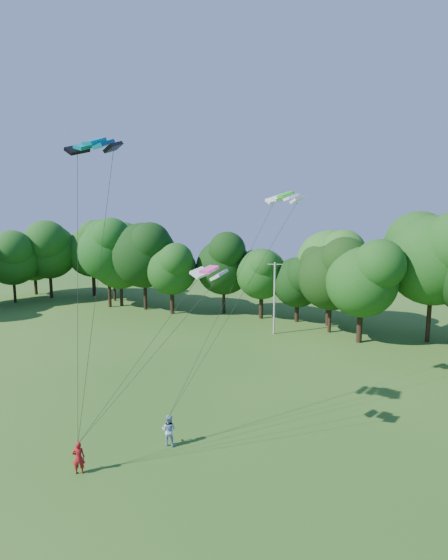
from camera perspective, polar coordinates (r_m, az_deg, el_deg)
The scene contains 9 objects.
ground at distance 22.87m, azimuth -22.47°, elevation -26.68°, with size 160.00×160.00×0.00m, color #235116.
utility_pole at distance 47.34m, azimuth 6.59°, elevation -2.28°, with size 1.49×0.65×7.84m.
kite_flyer_left at distance 24.79m, azimuth -18.46°, elevation -21.15°, with size 0.62×0.41×1.69m, color #AE161A.
kite_flyer_right at distance 26.25m, azimuth -7.22°, elevation -18.86°, with size 0.87×0.68×1.78m, color #9FBADD.
kite_teal at distance 24.18m, azimuth -16.54°, elevation 16.96°, with size 2.96×1.56×0.56m.
kite_green at distance 29.28m, azimuth 8.04°, elevation 10.98°, with size 2.84×2.03×0.48m.
kite_pink at distance 22.26m, azimuth -1.94°, elevation 1.39°, with size 2.01×1.18×0.34m.
tree_back_west at distance 62.28m, azimuth -14.93°, elevation 3.91°, with size 8.94×8.94×13.01m.
tree_back_center at distance 48.58m, azimuth 13.86°, elevation 1.48°, with size 7.83×7.83×11.40m.
Camera 1 is at (15.10, -11.23, 13.01)m, focal length 28.00 mm.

